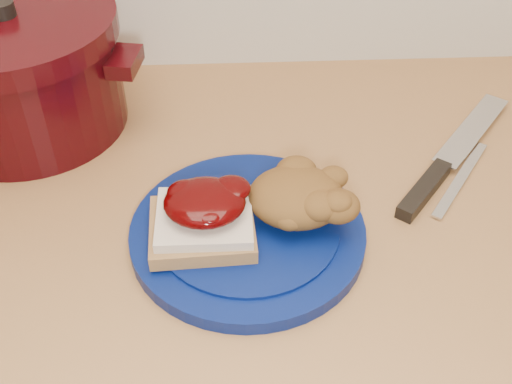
{
  "coord_description": "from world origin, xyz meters",
  "views": [
    {
      "loc": [
        -0.02,
        0.94,
        1.4
      ],
      "look_at": [
        0.01,
        1.45,
        0.95
      ],
      "focal_mm": 45.0,
      "sensor_mm": 36.0,
      "label": 1
    }
  ],
  "objects_px": {
    "plate": "(248,233)",
    "chef_knife": "(438,172)",
    "butter_knife": "(461,179)",
    "dutch_oven": "(19,71)"
  },
  "relations": [
    {
      "from": "plate",
      "to": "chef_knife",
      "type": "distance_m",
      "value": 0.25
    },
    {
      "from": "chef_knife",
      "to": "plate",
      "type": "bearing_deg",
      "value": 150.34
    },
    {
      "from": "plate",
      "to": "chef_knife",
      "type": "xyz_separation_m",
      "value": [
        0.23,
        0.09,
        -0.0
      ]
    },
    {
      "from": "chef_knife",
      "to": "butter_knife",
      "type": "xyz_separation_m",
      "value": [
        0.03,
        -0.01,
        -0.01
      ]
    },
    {
      "from": "butter_knife",
      "to": "dutch_oven",
      "type": "height_order",
      "value": "dutch_oven"
    },
    {
      "from": "butter_knife",
      "to": "plate",
      "type": "bearing_deg",
      "value": 143.77
    },
    {
      "from": "chef_knife",
      "to": "butter_knife",
      "type": "relative_size",
      "value": 1.51
    },
    {
      "from": "butter_knife",
      "to": "dutch_oven",
      "type": "relative_size",
      "value": 0.5
    },
    {
      "from": "chef_knife",
      "to": "butter_knife",
      "type": "distance_m",
      "value": 0.03
    },
    {
      "from": "plate",
      "to": "butter_knife",
      "type": "relative_size",
      "value": 1.58
    }
  ]
}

